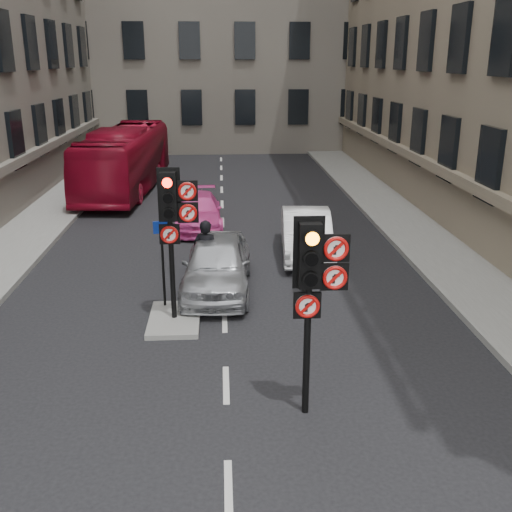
{
  "coord_description": "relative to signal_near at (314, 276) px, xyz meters",
  "views": [
    {
      "loc": [
        -0.02,
        -8.21,
        6.02
      ],
      "look_at": [
        0.58,
        2.05,
        2.6
      ],
      "focal_mm": 42.0,
      "sensor_mm": 36.0,
      "label": 1
    }
  ],
  "objects": [
    {
      "name": "bus_red",
      "position": [
        -5.99,
        19.14,
        -1.11
      ],
      "size": [
        3.19,
        10.74,
        2.95
      ],
      "primitive_type": "imported",
      "rotation": [
        0.0,
        0.0,
        -0.07
      ],
      "color": "maroon",
      "rests_on": "ground"
    },
    {
      "name": "pavement_left",
      "position": [
        -8.69,
        11.01,
        -2.5
      ],
      "size": [
        3.0,
        50.0,
        0.16
      ],
      "primitive_type": "cube",
      "color": "gray",
      "rests_on": "ground"
    },
    {
      "name": "motorcycle",
      "position": [
        0.59,
        5.33,
        -2.07
      ],
      "size": [
        0.66,
        1.76,
        1.03
      ],
      "primitive_type": "imported",
      "rotation": [
        0.0,
        0.0,
        -0.1
      ],
      "color": "black",
      "rests_on": "ground"
    },
    {
      "name": "centre_island",
      "position": [
        -2.69,
        4.01,
        -2.52
      ],
      "size": [
        1.2,
        2.0,
        0.12
      ],
      "primitive_type": "cube",
      "color": "gray",
      "rests_on": "ground"
    },
    {
      "name": "car_white",
      "position": [
        1.16,
        8.91,
        -1.87
      ],
      "size": [
        1.81,
        4.4,
        1.42
      ],
      "primitive_type": "imported",
      "rotation": [
        0.0,
        0.0,
        -0.07
      ],
      "color": "white",
      "rests_on": "ground"
    },
    {
      "name": "car_silver",
      "position": [
        -1.66,
        6.01,
        -1.83
      ],
      "size": [
        2.03,
        4.5,
        1.5
      ],
      "primitive_type": "imported",
      "rotation": [
        0.0,
        0.0,
        -0.06
      ],
      "color": "#A4A6AB",
      "rests_on": "ground"
    },
    {
      "name": "car_pink",
      "position": [
        -2.37,
        12.41,
        -1.98
      ],
      "size": [
        1.89,
        4.24,
        1.21
      ],
      "primitive_type": "imported",
      "rotation": [
        0.0,
        0.0,
        0.05
      ],
      "color": "#DD4197",
      "rests_on": "ground"
    },
    {
      "name": "info_sign",
      "position": [
        -2.97,
        4.74,
        -1.05
      ],
      "size": [
        0.37,
        0.17,
        2.19
      ],
      "rotation": [
        0.0,
        0.0,
        0.35
      ],
      "color": "black",
      "rests_on": "centre_island"
    },
    {
      "name": "signal_far",
      "position": [
        -2.6,
        4.0,
        0.12
      ],
      "size": [
        0.91,
        0.4,
        3.58
      ],
      "color": "black",
      "rests_on": "centre_island"
    },
    {
      "name": "signal_near",
      "position": [
        0.0,
        0.0,
        0.0
      ],
      "size": [
        0.91,
        0.4,
        3.58
      ],
      "color": "black",
      "rests_on": "ground"
    },
    {
      "name": "pavement_right",
      "position": [
        5.71,
        11.01,
        -2.5
      ],
      "size": [
        3.0,
        50.0,
        0.16
      ],
      "primitive_type": "cube",
      "color": "gray",
      "rests_on": "ground"
    },
    {
      "name": "motorcyclist",
      "position": [
        -1.95,
        6.28,
        -1.63
      ],
      "size": [
        0.79,
        0.63,
        1.9
      ],
      "primitive_type": "imported",
      "rotation": [
        0.0,
        0.0,
        2.86
      ],
      "color": "black",
      "rests_on": "ground"
    },
    {
      "name": "ground",
      "position": [
        -1.49,
        -0.99,
        -2.58
      ],
      "size": [
        120.0,
        120.0,
        0.0
      ],
      "primitive_type": "plane",
      "color": "black",
      "rests_on": "ground"
    }
  ]
}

